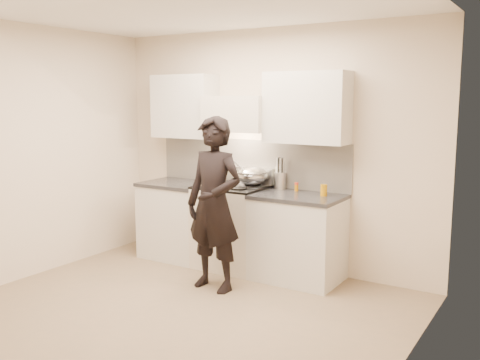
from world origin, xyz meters
name	(u,v)px	position (x,y,z in m)	size (l,w,h in m)	color
ground_plane	(175,313)	(0.00, 0.00, 0.00)	(4.00, 4.00, 0.00)	#80684C
room_shell	(193,134)	(-0.06, 0.37, 1.60)	(4.04, 3.54, 2.70)	beige
stove	(232,226)	(-0.30, 1.42, 0.47)	(0.76, 0.65, 0.96)	beige
counter_right	(298,237)	(0.53, 1.43, 0.46)	(0.92, 0.67, 0.92)	beige
counter_left	(178,219)	(-1.08, 1.43, 0.46)	(0.82, 0.67, 0.92)	beige
wok	(251,175)	(-0.10, 1.52, 1.07)	(0.40, 0.49, 0.32)	#BCBCBC
stock_pot	(210,177)	(-0.50, 1.28, 1.05)	(0.39, 0.30, 0.18)	#BCBCBC
utensil_crock	(280,179)	(0.19, 1.65, 1.03)	(0.13, 0.13, 0.35)	silver
spice_jar	(296,187)	(0.41, 1.62, 0.97)	(0.04, 0.04, 0.10)	#C27304
oil_glass	(324,190)	(0.78, 1.51, 0.98)	(0.07, 0.07, 0.12)	#B87B05
person	(214,204)	(-0.07, 0.73, 0.88)	(0.64, 0.42, 1.75)	black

